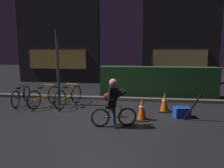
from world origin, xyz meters
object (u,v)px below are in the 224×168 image
cyclist (113,102)px  parked_bike_leftmost (21,96)px  traffic_cone_near (142,109)px  traffic_cone_far (165,102)px  parked_bike_left_mid (44,97)px  blue_crate (182,112)px  street_post (58,68)px  parked_bike_center_left (69,96)px  closed_umbrella (193,107)px

cyclist → parked_bike_leftmost: bearing=140.0°
traffic_cone_near → traffic_cone_far: traffic_cone_near is taller
parked_bike_left_mid → traffic_cone_far: size_ratio=2.37×
traffic_cone_near → parked_bike_left_mid: bearing=162.0°
blue_crate → cyclist: cyclist is taller
parked_bike_leftmost → traffic_cone_far: parked_bike_leftmost is taller
parked_bike_leftmost → street_post: bearing=-90.7°
traffic_cone_near → cyclist: 1.01m
street_post → parked_bike_center_left: bearing=-15.1°
parked_bike_center_left → blue_crate: size_ratio=3.64×
closed_umbrella → parked_bike_center_left: bearing=173.3°
parked_bike_left_mid → traffic_cone_near: parked_bike_left_mid is taller
parked_bike_left_mid → traffic_cone_far: (4.13, -0.16, -0.03)m
traffic_cone_far → blue_crate: bearing=-50.5°
parked_bike_center_left → closed_umbrella: size_ratio=1.89×
traffic_cone_near → closed_umbrella: size_ratio=0.77×
street_post → cyclist: size_ratio=2.13×
street_post → blue_crate: (4.11, -0.90, -1.18)m
parked_bike_left_mid → closed_umbrella: closed_umbrella is taller
blue_crate → closed_umbrella: 0.42m
blue_crate → cyclist: bearing=-152.7°
parked_bike_left_mid → traffic_cone_far: 4.13m
cyclist → closed_umbrella: bearing=5.4°
traffic_cone_near → cyclist: size_ratio=0.53×
parked_bike_left_mid → closed_umbrella: size_ratio=1.79×
parked_bike_left_mid → blue_crate: parked_bike_left_mid is taller
parked_bike_left_mid → cyclist: 3.17m
parked_bike_leftmost → parked_bike_center_left: size_ratio=0.94×
parked_bike_leftmost → closed_umbrella: bearing=-105.9°
blue_crate → closed_umbrella: (0.24, -0.25, 0.24)m
parked_bike_leftmost → parked_bike_center_left: (1.77, 0.02, 0.03)m
blue_crate → parked_bike_center_left: bearing=167.9°
traffic_cone_far → traffic_cone_near: bearing=-127.3°
street_post → traffic_cone_near: street_post is taller
traffic_cone_far → parked_bike_center_left: bearing=175.6°
street_post → blue_crate: 4.37m
parked_bike_leftmost → traffic_cone_far: 5.05m
parked_bike_center_left → cyclist: (1.80, -1.79, 0.28)m
parked_bike_center_left → traffic_cone_far: (3.27, -0.25, -0.04)m
parked_bike_left_mid → blue_crate: size_ratio=3.46×
street_post → blue_crate: size_ratio=6.04×
parked_bike_left_mid → traffic_cone_near: size_ratio=2.31×
closed_umbrella → blue_crate: bearing=141.5°
cyclist → blue_crate: bearing=13.7°
traffic_cone_far → closed_umbrella: 1.05m
cyclist → traffic_cone_near: bearing=24.5°
traffic_cone_far → blue_crate: size_ratio=1.46×
closed_umbrella → traffic_cone_near: bearing=-165.8°
traffic_cone_near → blue_crate: (1.17, 0.40, -0.17)m
street_post → parked_bike_left_mid: size_ratio=1.75×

